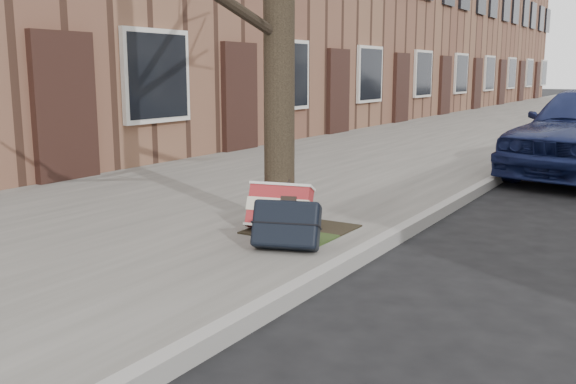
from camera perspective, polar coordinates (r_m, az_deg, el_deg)
The scene contains 6 objects.
ground at distance 4.21m, azimuth 16.89°, elevation -11.70°, with size 120.00×120.00×0.00m, color black.
near_sidewalk at distance 19.42m, azimuth 17.78°, elevation 5.69°, with size 5.00×70.00×0.12m, color gray.
house_near at distance 22.50m, azimuth 3.69°, elevation 15.55°, with size 6.80×40.00×7.00m, color brown.
dirt_patch at distance 5.97m, azimuth 1.18°, elevation -3.32°, with size 0.85×0.85×0.01m, color black.
suitcase_red at distance 5.89m, azimuth -0.76°, elevation -1.37°, with size 0.58×0.16×0.42m, color maroon.
suitcase_navy at distance 5.26m, azimuth -0.14°, elevation -2.89°, with size 0.55×0.18×0.39m, color black.
Camera 1 is at (0.93, -3.80, 1.57)m, focal length 40.00 mm.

